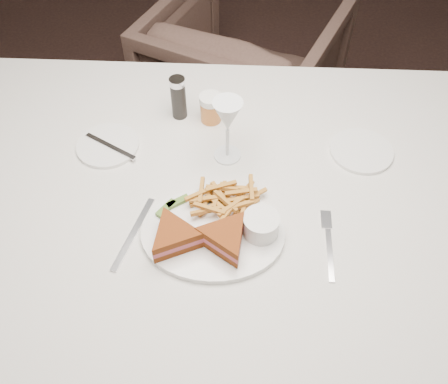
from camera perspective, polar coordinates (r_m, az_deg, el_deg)
The scene contains 4 objects.
ground at distance 1.97m, azimuth 12.29°, elevation -9.43°, with size 5.00×5.00×0.00m, color black.
table at distance 1.50m, azimuth 0.23°, elevation -8.84°, with size 1.47×0.98×0.75m, color silver.
chair_far at distance 2.19m, azimuth 2.51°, elevation 13.93°, with size 0.70×0.66×0.72m, color #49342C.
table_setting at distance 1.14m, azimuth -0.81°, elevation -0.17°, with size 0.81×0.59×0.18m.
Camera 1 is at (-0.29, -1.00, 1.67)m, focal length 40.00 mm.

